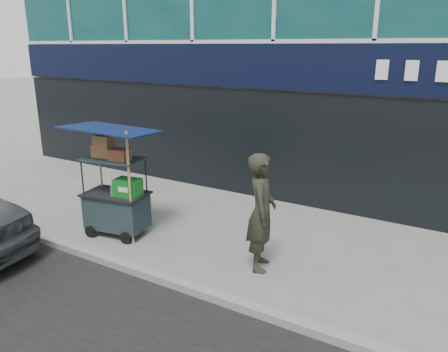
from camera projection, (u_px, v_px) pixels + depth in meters
The scene contains 4 objects.
ground at pixel (159, 272), 6.66m from camera, with size 80.00×80.00×0.00m, color slate.
curb at pixel (150, 274), 6.48m from camera, with size 80.00×0.18×0.12m, color gray.
vendor_cart at pixel (117, 197), 7.83m from camera, with size 1.66×1.30×2.03m.
vendor_man at pixel (261, 212), 6.56m from camera, with size 0.67×0.44×1.83m, color #27281D.
Camera 1 is at (3.93, -4.58, 3.32)m, focal length 35.00 mm.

